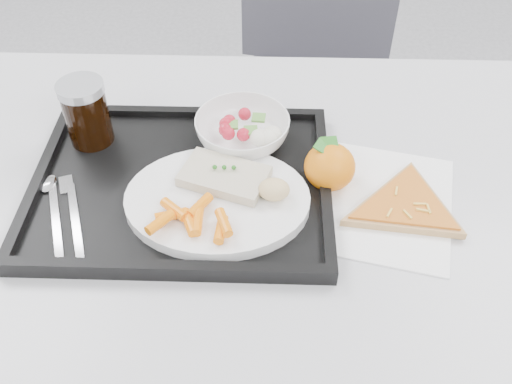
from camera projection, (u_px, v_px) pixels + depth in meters
table at (241, 228)px, 0.91m from camera, size 1.20×0.80×0.75m
chair at (317, 60)px, 1.53m from camera, size 0.49×0.49×0.93m
tray at (182, 185)px, 0.87m from camera, size 0.45×0.35×0.03m
dinner_plate at (217, 200)px, 0.83m from camera, size 0.27×0.27×0.02m
fish_fillet at (224, 176)px, 0.84m from camera, size 0.14×0.11×0.02m
bread_roll at (274, 189)px, 0.81m from camera, size 0.06×0.05×0.03m
salad_bowl at (242, 131)px, 0.92m from camera, size 0.15×0.15×0.05m
cola_glass at (86, 112)px, 0.90m from camera, size 0.07×0.07×0.11m
cutlery at (60, 204)px, 0.83m from camera, size 0.11×0.17×0.01m
napkin at (366, 199)px, 0.86m from camera, size 0.30×0.29×0.00m
tangerine at (330, 167)px, 0.86m from camera, size 0.10×0.10×0.08m
pizza_slice at (406, 206)px, 0.84m from camera, size 0.27×0.27×0.02m
carrot_pile at (192, 218)px, 0.78m from camera, size 0.12×0.09×0.02m
salad_contents at (251, 132)px, 0.90m from camera, size 0.10×0.08×0.03m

